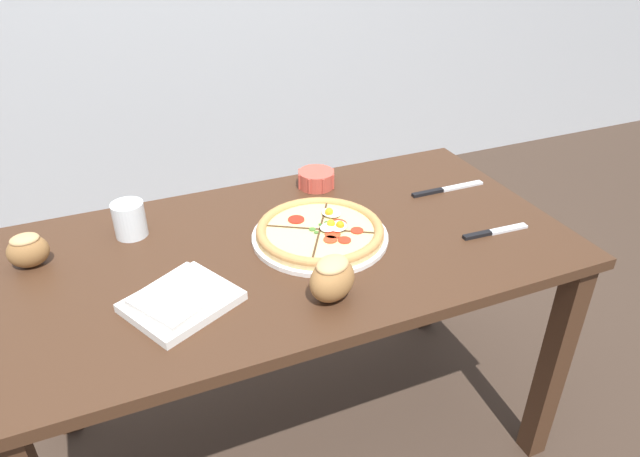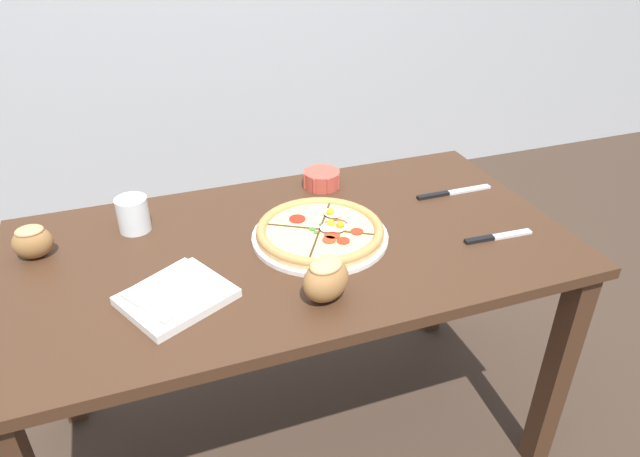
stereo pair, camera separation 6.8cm
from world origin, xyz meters
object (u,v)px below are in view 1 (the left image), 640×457
pizza (320,232)px  napkin_folded (181,299)px  ramekin_bowl (316,178)px  water_glass (130,221)px  bread_piece_mid (332,278)px  knife_spare (447,189)px  bread_piece_near (28,250)px  dining_table (292,277)px  knife_main (494,232)px

pizza → napkin_folded: size_ratio=1.28×
ramekin_bowl → water_glass: water_glass is taller
ramekin_bowl → pizza: bearing=-110.7°
ramekin_bowl → bread_piece_mid: bread_piece_mid is taller
ramekin_bowl → napkin_folded: size_ratio=0.42×
bread_piece_mid → knife_spare: size_ratio=0.58×
water_glass → napkin_folded: bearing=-79.9°
napkin_folded → bread_piece_near: (-0.30, 0.29, 0.03)m
napkin_folded → bread_piece_mid: 0.33m
dining_table → bread_piece_mid: (0.01, -0.24, 0.16)m
dining_table → bread_piece_near: 0.64m
bread_piece_mid → dining_table: bearing=91.2°
pizza → knife_main: size_ratio=1.83×
dining_table → bread_piece_near: bread_piece_near is taller
napkin_folded → bread_piece_mid: bread_piece_mid is taller
bread_piece_near → napkin_folded: bearing=-44.3°
dining_table → ramekin_bowl: bearing=56.2°
dining_table → water_glass: bearing=151.1°
dining_table → knife_main: knife_main is taller
dining_table → knife_main: 0.54m
ramekin_bowl → knife_main: (0.32, -0.43, -0.02)m
ramekin_bowl → napkin_folded: 0.64m
pizza → knife_spare: 0.47m
ramekin_bowl → bread_piece_mid: size_ratio=0.83×
pizza → napkin_folded: 0.40m
pizza → napkin_folded: pizza is taller
pizza → napkin_folded: (-0.38, -0.14, -0.00)m
water_glass → ramekin_bowl: bearing=7.5°
ramekin_bowl → water_glass: (-0.55, -0.07, 0.01)m
pizza → knife_main: (0.43, -0.15, -0.02)m
water_glass → dining_table: bearing=-28.9°
bread_piece_mid → knife_main: 0.51m
knife_main → pizza: bearing=163.2°
bread_piece_near → knife_main: 1.15m
napkin_folded → knife_spare: (0.83, 0.24, -0.01)m
ramekin_bowl → knife_spare: size_ratio=0.48×
ramekin_bowl → knife_spare: ramekin_bowl is taller
dining_table → knife_spare: 0.55m
pizza → knife_main: 0.46m
bread_piece_near → pizza: bearing=-13.0°
bread_piece_near → knife_main: bearing=-15.6°
napkin_folded → water_glass: 0.35m
pizza → bread_piece_near: (-0.68, 0.16, 0.02)m
ramekin_bowl → water_glass: size_ratio=1.26×
napkin_folded → bread_piece_mid: size_ratio=1.97×
dining_table → napkin_folded: (-0.30, -0.14, 0.12)m
bread_piece_near → bread_piece_mid: bread_piece_mid is taller
bread_piece_mid → pizza: bearing=72.9°
dining_table → ramekin_bowl: ramekin_bowl is taller
dining_table → knife_spare: (0.53, 0.10, 0.11)m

